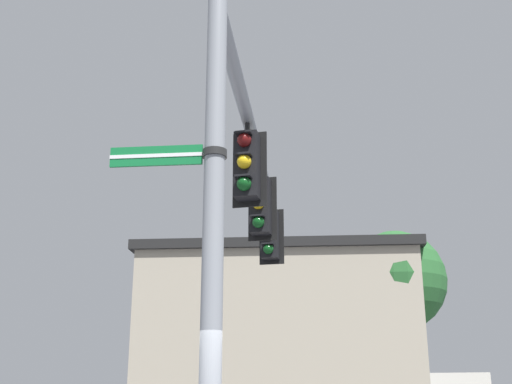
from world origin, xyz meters
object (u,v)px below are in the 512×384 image
object	(u,v)px
traffic_light_mid_outer	(270,234)
traffic_light_nearest_pole	(247,165)
bird_flying	(258,166)
traffic_light_mid_inner	(260,206)
street_name_sign	(182,155)

from	to	relation	value
traffic_light_mid_outer	traffic_light_nearest_pole	bearing A→B (deg)	97.62
bird_flying	traffic_light_mid_outer	bearing A→B (deg)	109.93
traffic_light_mid_inner	bird_flying	size ratio (longest dim) A/B	2.80
street_name_sign	bird_flying	xyz separation A→B (m)	(1.38, -9.46, 3.32)
bird_flying	street_name_sign	bearing A→B (deg)	98.33
traffic_light_nearest_pole	street_name_sign	distance (m)	3.17
traffic_light_nearest_pole	street_name_sign	bearing A→B (deg)	90.94
traffic_light_mid_inner	traffic_light_mid_outer	distance (m)	2.20
traffic_light_mid_outer	street_name_sign	size ratio (longest dim) A/B	1.05
traffic_light_mid_inner	street_name_sign	xyz separation A→B (m)	(-0.34, 5.20, -0.96)
traffic_light_mid_outer	street_name_sign	xyz separation A→B (m)	(-0.63, 7.38, -0.96)
street_name_sign	bird_flying	bearing A→B (deg)	-81.67
traffic_light_mid_outer	bird_flying	world-z (taller)	bird_flying
traffic_light_nearest_pole	street_name_sign	world-z (taller)	traffic_light_nearest_pole
street_name_sign	bird_flying	distance (m)	10.12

